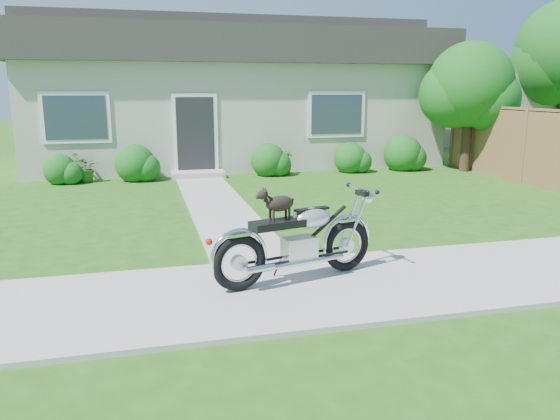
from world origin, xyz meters
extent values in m
plane|color=#235114|center=(0.00, 0.00, 0.00)|extent=(80.00, 80.00, 0.00)
cube|color=#9E9B93|center=(0.00, 0.00, 0.02)|extent=(24.00, 2.20, 0.04)
cube|color=#9E9B93|center=(-1.50, 5.00, 0.01)|extent=(1.20, 8.00, 0.03)
cube|color=beige|center=(0.00, 12.00, 1.50)|extent=(12.00, 6.00, 3.00)
cube|color=#2D2B28|center=(0.00, 12.00, 3.50)|extent=(12.60, 6.60, 1.00)
cube|color=#2D2B28|center=(0.00, 12.00, 4.20)|extent=(12.60, 2.00, 0.60)
cube|color=black|center=(-1.50, 8.97, 1.05)|extent=(1.00, 0.06, 2.10)
cube|color=#9E9B93|center=(-1.50, 8.62, 0.08)|extent=(1.40, 0.70, 0.16)
cube|color=#2D3847|center=(-4.50, 8.97, 1.60)|extent=(1.70, 0.05, 1.30)
cube|color=#2D3847|center=(2.50, 8.97, 1.60)|extent=(1.70, 0.05, 1.30)
cube|color=#8C5E3F|center=(6.30, 5.75, 0.90)|extent=(0.08, 6.50, 1.80)
cube|color=#8C5E3F|center=(6.30, 9.00, 0.95)|extent=(0.12, 0.12, 1.90)
cube|color=#8C5E3F|center=(6.30, 5.75, 0.95)|extent=(0.12, 0.12, 1.90)
cube|color=#8C5E3F|center=(6.30, 5.75, 1.82)|extent=(0.08, 6.50, 0.08)
cylinder|color=#3D2B1C|center=(6.02, 7.88, 0.98)|extent=(0.28, 0.28, 1.96)
sphere|color=#165516|center=(6.02, 7.88, 2.43)|extent=(2.35, 2.35, 2.35)
sphere|color=#165516|center=(6.42, 7.58, 2.04)|extent=(1.72, 1.72, 1.72)
sphere|color=#165516|center=(0.40, 8.50, 0.40)|extent=(0.95, 0.95, 0.95)
sphere|color=#165516|center=(-3.11, 8.50, 0.43)|extent=(1.01, 1.01, 1.01)
sphere|color=#165516|center=(-4.92, 8.50, 0.34)|extent=(0.80, 0.80, 0.80)
sphere|color=#165516|center=(4.39, 8.50, 0.47)|extent=(1.10, 1.10, 1.10)
sphere|color=#165516|center=(2.77, 8.50, 0.39)|extent=(0.92, 0.92, 0.92)
imported|color=#265C18|center=(-4.33, 8.55, 0.37)|extent=(0.75, 0.81, 0.74)
imported|color=#2F671C|center=(0.88, 8.55, 0.33)|extent=(0.46, 0.46, 0.66)
torus|color=black|center=(-0.46, 0.41, 0.38)|extent=(0.68, 0.27, 0.67)
torus|color=black|center=(-1.91, 0.05, 0.38)|extent=(0.68, 0.27, 0.67)
cube|color=silver|center=(-1.14, 0.24, 0.42)|extent=(0.45, 0.33, 0.30)
ellipsoid|color=silver|center=(-0.97, 0.28, 0.79)|extent=(0.57, 0.41, 0.26)
cube|color=black|center=(-1.43, 0.17, 0.78)|extent=(0.69, 0.41, 0.09)
cube|color=silver|center=(-0.46, 0.41, 0.72)|extent=(0.33, 0.21, 0.03)
cube|color=silver|center=(-1.91, 0.05, 0.72)|extent=(0.33, 0.21, 0.03)
cylinder|color=silver|center=(-0.25, 0.47, 1.09)|extent=(0.17, 0.59, 0.03)
sphere|color=silver|center=(-0.17, 0.49, 0.98)|extent=(0.21, 0.21, 0.17)
cylinder|color=silver|center=(-1.11, 0.12, 0.29)|extent=(1.08, 0.33, 0.06)
ellipsoid|color=black|center=(-1.40, 0.18, 1.02)|extent=(0.39, 0.25, 0.19)
sphere|color=black|center=(-1.61, 0.12, 1.15)|extent=(0.14, 0.14, 0.12)
cylinder|color=black|center=(-1.51, 0.19, 0.89)|extent=(0.04, 0.04, 0.15)
cylinder|color=black|center=(-1.49, 0.11, 0.89)|extent=(0.04, 0.04, 0.15)
cylinder|color=black|center=(-1.31, 0.24, 0.89)|extent=(0.04, 0.04, 0.15)
cylinder|color=black|center=(-1.29, 0.16, 0.89)|extent=(0.04, 0.04, 0.15)
torus|color=#C25D33|center=(-1.56, 0.13, 1.09)|extent=(0.08, 0.11, 0.10)
camera|label=1|loc=(-2.94, -5.86, 2.34)|focal=35.00mm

